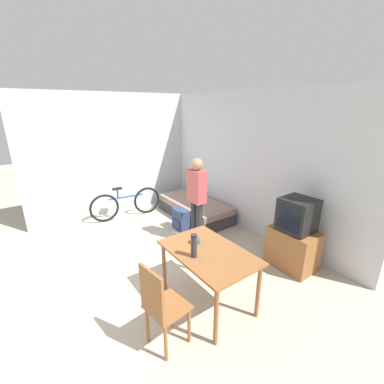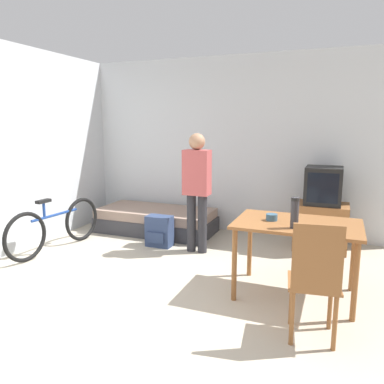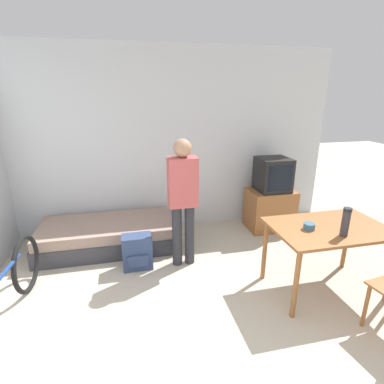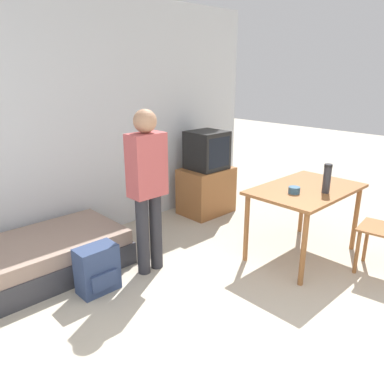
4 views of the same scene
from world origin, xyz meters
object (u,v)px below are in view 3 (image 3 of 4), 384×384
(mate_bowl, at_px, (309,226))
(backpack, at_px, (137,252))
(bicycle, at_px, (5,292))
(person_standing, at_px, (183,195))
(tv, at_px, (271,198))
(dining_table, at_px, (328,235))
(thermos_flask, at_px, (346,221))
(daybed, at_px, (108,235))

(mate_bowl, relative_size, backpack, 0.26)
(bicycle, distance_m, person_standing, 1.99)
(person_standing, height_order, mate_bowl, person_standing)
(person_standing, bearing_deg, bicycle, -160.36)
(tv, relative_size, dining_table, 0.95)
(thermos_flask, height_order, backpack, thermos_flask)
(thermos_flask, bearing_deg, backpack, 150.75)
(dining_table, height_order, mate_bowl, mate_bowl)
(thermos_flask, relative_size, mate_bowl, 2.56)
(bicycle, bearing_deg, dining_table, -3.78)
(daybed, distance_m, thermos_flask, 2.94)
(backpack, bearing_deg, person_standing, -1.97)
(bicycle, relative_size, mate_bowl, 14.33)
(daybed, height_order, mate_bowl, mate_bowl)
(mate_bowl, bearing_deg, bicycle, 175.70)
(bicycle, distance_m, thermos_flask, 3.23)
(person_standing, bearing_deg, dining_table, -31.78)
(person_standing, xyz_separation_m, mate_bowl, (1.12, -0.86, -0.12))
(daybed, distance_m, person_standing, 1.34)
(tv, xyz_separation_m, person_standing, (-1.53, -0.73, 0.41))
(thermos_flask, bearing_deg, tv, 84.64)
(dining_table, bearing_deg, daybed, 147.18)
(dining_table, xyz_separation_m, mate_bowl, (-0.25, -0.01, 0.13))
(bicycle, height_order, mate_bowl, mate_bowl)
(tv, height_order, backpack, tv)
(daybed, xyz_separation_m, bicycle, (-0.85, -1.28, 0.14))
(daybed, bearing_deg, bicycle, -123.78)
(dining_table, bearing_deg, tv, 84.24)
(dining_table, distance_m, mate_bowl, 0.28)
(dining_table, height_order, person_standing, person_standing)
(bicycle, distance_m, backpack, 1.39)
(daybed, height_order, thermos_flask, thermos_flask)
(dining_table, distance_m, bicycle, 3.18)
(daybed, bearing_deg, person_standing, -34.31)
(mate_bowl, height_order, backpack, mate_bowl)
(daybed, distance_m, mate_bowl, 2.61)
(daybed, height_order, backpack, backpack)
(backpack, bearing_deg, tv, 18.65)
(daybed, bearing_deg, thermos_flask, -36.49)
(bicycle, relative_size, thermos_flask, 5.59)
(dining_table, height_order, backpack, dining_table)
(daybed, height_order, dining_table, dining_table)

